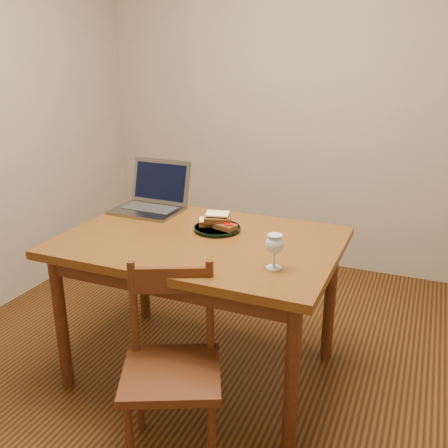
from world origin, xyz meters
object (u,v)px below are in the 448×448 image
at_px(laptop, 153,197).
at_px(table, 201,255).
at_px(plate, 217,229).
at_px(milk_glass, 274,252).
at_px(chair, 171,359).

bearing_deg(laptop, table, -35.14).
height_order(table, plate, plate).
distance_m(milk_glass, laptop, 1.02).
xyz_separation_m(table, plate, (0.03, 0.13, 0.10)).
xyz_separation_m(plate, milk_glass, (0.40, -0.33, 0.06)).
relative_size(milk_glass, laptop, 0.40).
bearing_deg(milk_glass, plate, 140.56).
xyz_separation_m(chair, laptop, (-0.58, 0.87, 0.37)).
distance_m(table, plate, 0.16).
height_order(chair, milk_glass, milk_glass).
relative_size(plate, milk_glass, 1.58).
bearing_deg(chair, laptop, 98.50).
bearing_deg(table, laptop, 143.83).
height_order(plate, laptop, laptop).
distance_m(table, milk_glass, 0.50).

